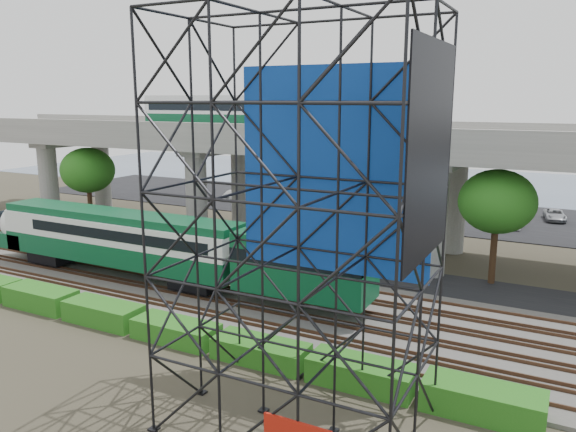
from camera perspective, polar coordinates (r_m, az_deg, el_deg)
The scene contains 13 objects.
ground at distance 33.66m, azimuth -8.02°, elevation -9.39°, with size 140.00×140.00×0.00m, color #474233.
ballast_bed at distance 35.16m, azimuth -6.12°, elevation -8.22°, with size 90.00×12.00×0.20m, color slate.
service_road at distance 42.14m, azimuth 0.28°, elevation -4.81°, with size 90.00×5.00×0.08m, color black.
parking_lot at distance 63.38m, azimuth 10.03°, elevation 0.68°, with size 90.00×18.00×0.08m, color black.
harbor_water at distance 84.35m, azimuth 14.56°, elevation 3.22°, with size 140.00×40.00×0.03m, color #40526A.
rail_tracks at distance 35.10m, azimuth -6.13°, elevation -7.95°, with size 90.00×9.52×0.16m.
commuter_train at distance 38.32m, azimuth -14.61°, elevation -2.50°, with size 29.30×3.06×4.30m.
overpass at distance 45.84m, azimuth 2.54°, elevation 6.95°, with size 80.00×12.00×12.40m.
scaffold_tower at distance 20.00m, azimuth 1.10°, elevation -1.60°, with size 9.36×6.36×15.00m.
hedge_strip at distance 29.72m, azimuth -11.32°, elevation -11.30°, with size 34.60×1.80×1.20m.
trees at distance 48.02m, azimuth -1.58°, elevation 4.00°, with size 40.94×16.94×7.69m.
suv at distance 49.55m, azimuth -12.92°, elevation -1.72°, with size 2.23×4.84×1.35m, color black.
parked_cars at distance 62.46m, azimuth 10.87°, elevation 1.09°, with size 37.73×9.58×1.31m.
Camera 1 is at (18.42, -25.42, 12.13)m, focal length 35.00 mm.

